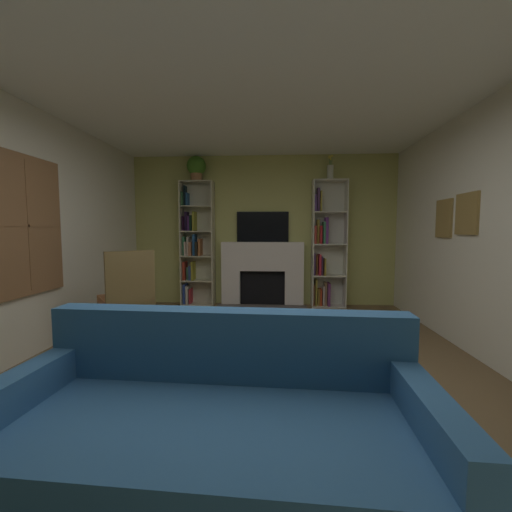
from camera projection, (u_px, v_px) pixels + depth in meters
ground_plane at (246, 389)px, 2.75m from camera, size 7.69×7.69×0.00m
wall_back_accent at (263, 231)px, 5.86m from camera, size 4.77×0.06×2.64m
ceiling at (246, 57)px, 2.53m from camera, size 4.77×6.53×0.06m
fireplace at (262, 272)px, 5.78m from camera, size 1.54×0.50×1.12m
tv at (263, 227)px, 5.79m from camera, size 0.91×0.06×0.53m
bookshelf_left at (195, 246)px, 5.82m from camera, size 0.58×0.29×2.18m
bookshelf_right at (325, 249)px, 5.68m from camera, size 0.58×0.30×2.18m
potted_plant at (196, 167)px, 5.67m from camera, size 0.33×0.33×0.43m
vase_with_flowers at (330, 171)px, 5.53m from camera, size 0.11×0.11×0.42m
couch at (215, 442)px, 1.61m from camera, size 2.11×1.00×0.87m
armchair at (127, 295)px, 3.95m from camera, size 0.79×0.80×1.09m
coffee_table at (235, 367)px, 2.38m from camera, size 0.94×0.55×0.38m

